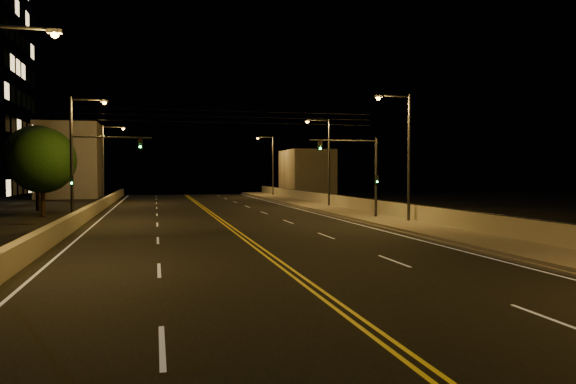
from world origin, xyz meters
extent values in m
plane|color=black|center=(0.00, 0.00, 0.00)|extent=(160.00, 160.00, 0.00)
cube|color=black|center=(0.00, 20.00, 0.01)|extent=(18.00, 120.00, 0.02)
cube|color=slate|center=(10.80, 20.00, 0.15)|extent=(3.60, 120.00, 0.30)
cube|color=slate|center=(8.93, 20.00, 0.07)|extent=(0.14, 120.00, 0.15)
cube|color=#A59C89|center=(12.45, 20.00, 0.80)|extent=(0.30, 120.00, 1.00)
cube|color=#A59C89|center=(-9.54, 20.00, 0.48)|extent=(0.45, 120.00, 0.96)
cube|color=slate|center=(16.50, 67.68, 3.35)|extent=(6.00, 10.00, 6.70)
cube|color=slate|center=(-16.00, 71.34, 5.11)|extent=(8.00, 8.00, 10.21)
cylinder|color=black|center=(12.45, 20.00, 1.33)|extent=(0.06, 120.00, 0.06)
cube|color=silver|center=(-8.60, 20.00, 0.02)|extent=(0.12, 116.00, 0.00)
cube|color=silver|center=(8.60, 20.00, 0.02)|extent=(0.12, 116.00, 0.00)
cube|color=gold|center=(-0.15, 20.00, 0.02)|extent=(0.12, 116.00, 0.00)
cube|color=gold|center=(0.15, 20.00, 0.02)|extent=(0.12, 116.00, 0.00)
cube|color=silver|center=(-4.50, 1.50, 0.02)|extent=(0.12, 3.00, 0.00)
cube|color=silver|center=(-4.50, 10.50, 0.02)|extent=(0.12, 3.00, 0.00)
cube|color=silver|center=(-4.50, 19.50, 0.02)|extent=(0.12, 3.00, 0.00)
cube|color=silver|center=(-4.50, 28.50, 0.02)|extent=(0.12, 3.00, 0.00)
cube|color=silver|center=(-4.50, 37.50, 0.02)|extent=(0.12, 3.00, 0.00)
cube|color=silver|center=(-4.50, 46.50, 0.02)|extent=(0.12, 3.00, 0.00)
cube|color=silver|center=(-4.50, 55.50, 0.02)|extent=(0.12, 3.00, 0.00)
cube|color=silver|center=(-4.50, 64.50, 0.02)|extent=(0.12, 3.00, 0.00)
cube|color=silver|center=(-4.50, 73.50, 0.02)|extent=(0.12, 3.00, 0.00)
cube|color=silver|center=(4.50, 1.50, 0.02)|extent=(0.12, 3.00, 0.00)
cube|color=silver|center=(4.50, 10.50, 0.02)|extent=(0.12, 3.00, 0.00)
cube|color=silver|center=(4.50, 19.50, 0.02)|extent=(0.12, 3.00, 0.00)
cube|color=silver|center=(4.50, 28.50, 0.02)|extent=(0.12, 3.00, 0.00)
cube|color=silver|center=(4.50, 37.50, 0.02)|extent=(0.12, 3.00, 0.00)
cube|color=silver|center=(4.50, 46.50, 0.02)|extent=(0.12, 3.00, 0.00)
cube|color=silver|center=(4.50, 55.50, 0.02)|extent=(0.12, 3.00, 0.00)
cube|color=silver|center=(4.50, 64.50, 0.02)|extent=(0.12, 3.00, 0.00)
cube|color=silver|center=(4.50, 73.50, 0.02)|extent=(0.12, 3.00, 0.00)
cylinder|color=#2D2D33|center=(11.80, 24.51, 4.34)|extent=(0.20, 0.20, 8.67)
cylinder|color=#2D2D33|center=(10.70, 24.51, 8.52)|extent=(2.20, 0.12, 0.12)
cube|color=#2D2D33|center=(9.60, 24.51, 8.45)|extent=(0.50, 0.25, 0.14)
sphere|color=#FF9E2D|center=(9.60, 24.51, 8.35)|extent=(0.28, 0.28, 0.28)
cylinder|color=#2D2D33|center=(11.80, 42.11, 4.34)|extent=(0.20, 0.20, 8.67)
cylinder|color=#2D2D33|center=(10.70, 42.11, 8.52)|extent=(2.20, 0.12, 0.12)
cube|color=#2D2D33|center=(9.60, 42.11, 8.45)|extent=(0.50, 0.25, 0.14)
sphere|color=#FF9E2D|center=(9.60, 42.11, 8.35)|extent=(0.28, 0.28, 0.28)
cylinder|color=#2D2D33|center=(11.80, 68.68, 4.34)|extent=(0.20, 0.20, 8.67)
cylinder|color=#2D2D33|center=(10.70, 68.68, 8.52)|extent=(2.20, 0.12, 0.12)
cube|color=#2D2D33|center=(9.60, 68.68, 8.45)|extent=(0.50, 0.25, 0.14)
sphere|color=#FF9E2D|center=(9.60, 68.68, 8.35)|extent=(0.28, 0.28, 0.28)
cylinder|color=#2D2D33|center=(-9.10, 11.33, 8.52)|extent=(2.20, 0.12, 0.12)
cube|color=#2D2D33|center=(-8.00, 11.33, 8.45)|extent=(0.50, 0.25, 0.14)
sphere|color=#FF9E2D|center=(-8.00, 11.33, 8.35)|extent=(0.28, 0.28, 0.28)
cylinder|color=#2D2D33|center=(-10.20, 31.07, 4.34)|extent=(0.20, 0.20, 8.67)
cylinder|color=#2D2D33|center=(-9.10, 31.07, 8.52)|extent=(2.20, 0.12, 0.12)
cube|color=#2D2D33|center=(-8.00, 31.07, 8.45)|extent=(0.50, 0.25, 0.14)
sphere|color=#FF9E2D|center=(-8.00, 31.07, 8.35)|extent=(0.28, 0.28, 0.28)
cylinder|color=#2D2D33|center=(-10.20, 54.97, 4.34)|extent=(0.20, 0.20, 8.67)
cylinder|color=#2D2D33|center=(-9.10, 54.97, 8.52)|extent=(2.20, 0.12, 0.12)
cube|color=#2D2D33|center=(-8.00, 54.97, 8.45)|extent=(0.50, 0.25, 0.14)
sphere|color=#FF9E2D|center=(-8.00, 54.97, 8.35)|extent=(0.28, 0.28, 0.28)
cylinder|color=#2D2D33|center=(11.00, 28.26, 2.99)|extent=(0.18, 0.18, 5.99)
cylinder|color=#2D2D33|center=(8.50, 28.26, 5.79)|extent=(5.00, 0.10, 0.10)
cube|color=black|center=(6.75, 28.26, 5.44)|extent=(0.28, 0.18, 0.80)
sphere|color=#19FF4C|center=(6.75, 28.15, 5.19)|extent=(0.14, 0.14, 0.14)
cube|color=black|center=(11.00, 28.11, 3.00)|extent=(0.22, 0.14, 0.55)
cylinder|color=#2D2D33|center=(-9.80, 28.26, 2.99)|extent=(0.18, 0.18, 5.99)
cylinder|color=#2D2D33|center=(-7.30, 28.26, 5.79)|extent=(5.00, 0.10, 0.10)
cube|color=black|center=(-5.55, 28.26, 5.44)|extent=(0.28, 0.18, 0.80)
sphere|color=#19FF4C|center=(-5.55, 28.15, 5.19)|extent=(0.14, 0.14, 0.14)
cube|color=black|center=(-9.80, 28.11, 3.00)|extent=(0.22, 0.14, 0.55)
cylinder|color=black|center=(0.00, 29.50, 7.00)|extent=(22.00, 0.03, 0.03)
cylinder|color=black|center=(0.00, 29.50, 7.40)|extent=(22.00, 0.03, 0.03)
cylinder|color=black|center=(0.00, 29.50, 7.80)|extent=(22.00, 0.03, 0.03)
cylinder|color=black|center=(-13.31, 37.86, 1.24)|extent=(0.36, 0.36, 2.48)
sphere|color=black|center=(-13.31, 37.86, 4.48)|extent=(5.23, 5.23, 5.23)
cylinder|color=black|center=(-15.08, 45.21, 1.36)|extent=(0.36, 0.36, 2.73)
sphere|color=black|center=(-15.08, 45.21, 4.92)|extent=(5.75, 5.75, 5.75)
camera|label=1|loc=(-4.61, -9.87, 3.50)|focal=35.00mm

